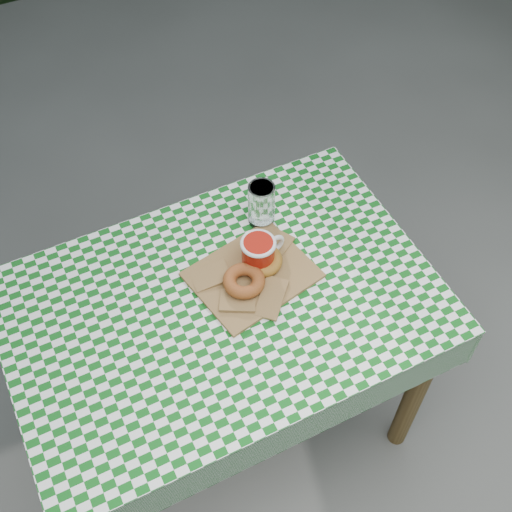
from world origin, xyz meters
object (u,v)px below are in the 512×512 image
(paper_bag, at_px, (252,274))
(table, at_px, (227,371))
(drinking_glass, at_px, (261,204))
(coffee_mug, at_px, (258,254))

(paper_bag, bearing_deg, table, -158.64)
(paper_bag, distance_m, drinking_glass, 0.21)
(coffee_mug, relative_size, drinking_glass, 1.30)
(coffee_mug, bearing_deg, paper_bag, -150.06)
(coffee_mug, xyz_separation_m, drinking_glass, (0.08, 0.14, 0.02))
(table, xyz_separation_m, coffee_mug, (0.14, 0.07, 0.43))
(table, distance_m, coffee_mug, 0.46)
(paper_bag, xyz_separation_m, drinking_glass, (0.11, 0.17, 0.06))
(table, height_order, coffee_mug, coffee_mug)
(paper_bag, distance_m, coffee_mug, 0.06)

